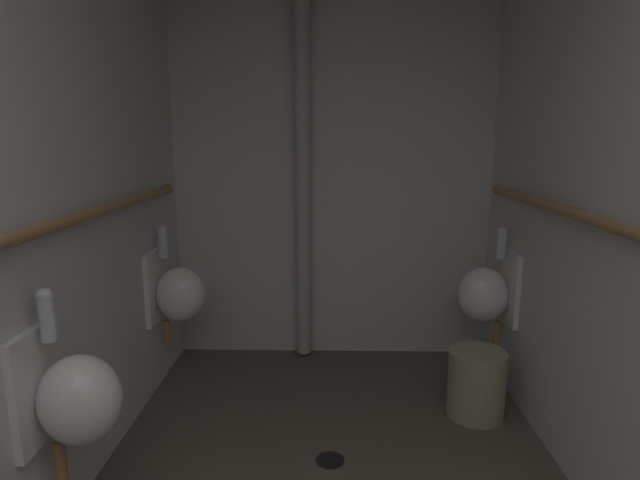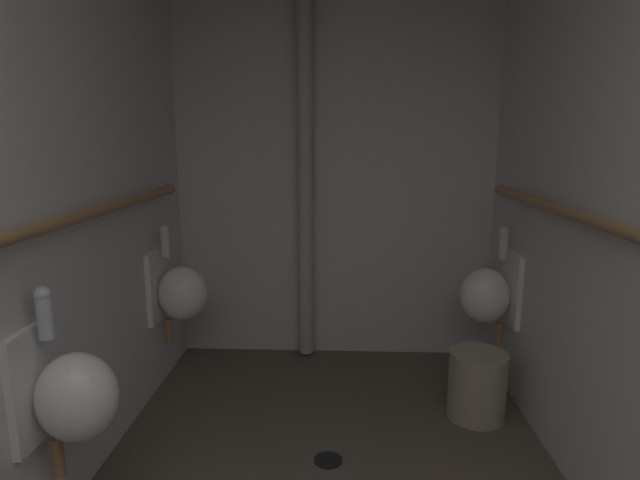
{
  "view_description": "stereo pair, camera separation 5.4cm",
  "coord_description": "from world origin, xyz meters",
  "px_view_note": "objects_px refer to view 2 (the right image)",
  "views": [
    {
      "loc": [
        -0.01,
        0.18,
        1.55
      ],
      "look_at": [
        -0.06,
        2.88,
        1.0
      ],
      "focal_mm": 28.87,
      "sensor_mm": 36.0,
      "label": 1
    },
    {
      "loc": [
        0.05,
        0.18,
        1.55
      ],
      "look_at": [
        -0.06,
        2.88,
        1.0
      ],
      "focal_mm": 28.87,
      "sensor_mm": 36.0,
      "label": 2
    }
  ],
  "objects_px": {
    "standpipe_back_wall": "(305,179)",
    "waste_bin": "(477,385)",
    "floor_drain": "(328,460)",
    "urinal_left_mid": "(71,394)",
    "urinal_right_mid": "(489,294)",
    "urinal_left_far": "(179,292)"
  },
  "relations": [
    {
      "from": "urinal_right_mid",
      "to": "waste_bin",
      "type": "height_order",
      "value": "urinal_right_mid"
    },
    {
      "from": "standpipe_back_wall",
      "to": "waste_bin",
      "type": "xyz_separation_m",
      "value": [
        1.01,
        -0.78,
        -1.08
      ]
    },
    {
      "from": "urinal_right_mid",
      "to": "floor_drain",
      "type": "height_order",
      "value": "urinal_right_mid"
    },
    {
      "from": "urinal_left_mid",
      "to": "floor_drain",
      "type": "xyz_separation_m",
      "value": [
        0.94,
        0.53,
        -0.61
      ]
    },
    {
      "from": "standpipe_back_wall",
      "to": "waste_bin",
      "type": "distance_m",
      "value": 1.67
    },
    {
      "from": "waste_bin",
      "to": "standpipe_back_wall",
      "type": "bearing_deg",
      "value": 142.12
    },
    {
      "from": "floor_drain",
      "to": "urinal_right_mid",
      "type": "bearing_deg",
      "value": 39.47
    },
    {
      "from": "standpipe_back_wall",
      "to": "floor_drain",
      "type": "distance_m",
      "value": 1.77
    },
    {
      "from": "urinal_left_mid",
      "to": "standpipe_back_wall",
      "type": "distance_m",
      "value": 2.02
    },
    {
      "from": "urinal_left_mid",
      "to": "waste_bin",
      "type": "xyz_separation_m",
      "value": [
        1.75,
        0.97,
        -0.42
      ]
    },
    {
      "from": "standpipe_back_wall",
      "to": "floor_drain",
      "type": "xyz_separation_m",
      "value": [
        0.19,
        -1.23,
        -1.26
      ]
    },
    {
      "from": "urinal_left_mid",
      "to": "waste_bin",
      "type": "relative_size",
      "value": 1.99
    },
    {
      "from": "urinal_left_far",
      "to": "standpipe_back_wall",
      "type": "height_order",
      "value": "standpipe_back_wall"
    },
    {
      "from": "urinal_right_mid",
      "to": "standpipe_back_wall",
      "type": "relative_size",
      "value": 0.3
    },
    {
      "from": "urinal_left_mid",
      "to": "standpipe_back_wall",
      "type": "relative_size",
      "value": 0.3
    },
    {
      "from": "urinal_left_mid",
      "to": "floor_drain",
      "type": "height_order",
      "value": "urinal_left_mid"
    },
    {
      "from": "floor_drain",
      "to": "standpipe_back_wall",
      "type": "bearing_deg",
      "value": 98.87
    },
    {
      "from": "urinal_left_far",
      "to": "urinal_right_mid",
      "type": "distance_m",
      "value": 1.88
    },
    {
      "from": "standpipe_back_wall",
      "to": "urinal_right_mid",
      "type": "bearing_deg",
      "value": -21.39
    },
    {
      "from": "floor_drain",
      "to": "waste_bin",
      "type": "distance_m",
      "value": 0.95
    },
    {
      "from": "urinal_left_far",
      "to": "floor_drain",
      "type": "bearing_deg",
      "value": -38.67
    },
    {
      "from": "urinal_left_mid",
      "to": "urinal_right_mid",
      "type": "relative_size",
      "value": 1.0
    }
  ]
}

